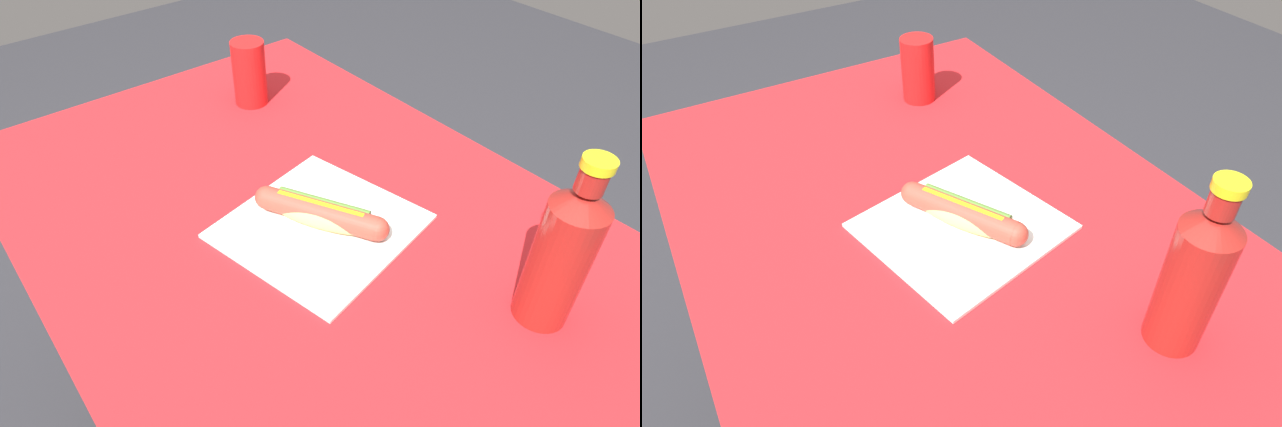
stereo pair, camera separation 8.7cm
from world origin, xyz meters
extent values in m
cylinder|color=brown|center=(-0.48, -0.29, 0.36)|extent=(0.07, 0.07, 0.73)
cylinder|color=brown|center=(-0.48, 0.29, 0.36)|extent=(0.07, 0.07, 0.73)
cube|color=brown|center=(0.00, 0.00, 0.74)|extent=(1.12, 0.75, 0.03)
cube|color=red|center=(0.00, 0.00, 0.76)|extent=(1.18, 0.81, 0.00)
cube|color=white|center=(0.04, 0.01, 0.76)|extent=(0.32, 0.33, 0.01)
ellipsoid|color=#DBB26B|center=(0.04, 0.01, 0.79)|extent=(0.18, 0.13, 0.04)
cylinder|color=#B24233|center=(0.04, 0.01, 0.79)|extent=(0.19, 0.12, 0.04)
sphere|color=#B24233|center=(0.13, 0.06, 0.79)|extent=(0.04, 0.04, 0.04)
sphere|color=#B24233|center=(-0.04, -0.03, 0.79)|extent=(0.04, 0.04, 0.04)
cube|color=yellow|center=(0.04, 0.01, 0.81)|extent=(0.13, 0.08, 0.00)
cylinder|color=#568433|center=(0.04, 0.02, 0.80)|extent=(0.15, 0.09, 0.02)
cylinder|color=maroon|center=(0.37, 0.14, 0.86)|extent=(0.07, 0.07, 0.19)
cone|color=maroon|center=(0.37, 0.14, 0.96)|extent=(0.07, 0.07, 0.03)
cylinder|color=maroon|center=(0.37, 0.14, 0.99)|extent=(0.03, 0.03, 0.03)
cylinder|color=yellow|center=(0.37, 0.14, 1.01)|extent=(0.04, 0.04, 0.01)
cylinder|color=red|center=(-0.37, 0.15, 0.83)|extent=(0.07, 0.07, 0.14)
camera|label=1|loc=(0.55, -0.40, 1.36)|focal=30.70mm
camera|label=2|loc=(0.60, -0.33, 1.36)|focal=30.70mm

